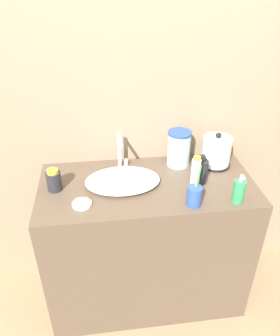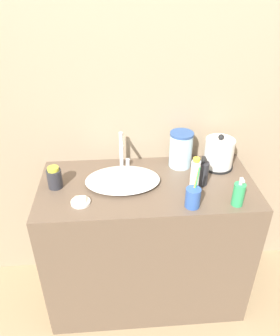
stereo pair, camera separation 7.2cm
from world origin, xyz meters
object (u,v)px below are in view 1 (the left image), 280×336
at_px(toothbrush_cup, 194,196).
at_px(lotion_bottle, 201,171).
at_px(hand_cream_bottle, 195,176).
at_px(water_pitcher, 179,148).
at_px(mouthwash_bottle, 239,191).
at_px(shampoo_bottle, 54,180).
at_px(electric_kettle, 216,152).
at_px(faucet, 121,149).

bearing_deg(toothbrush_cup, lotion_bottle, 64.82).
height_order(hand_cream_bottle, water_pitcher, hand_cream_bottle).
bearing_deg(mouthwash_bottle, shampoo_bottle, 166.36).
distance_m(shampoo_bottle, mouthwash_bottle, 0.91).
bearing_deg(mouthwash_bottle, electric_kettle, 89.82).
distance_m(electric_kettle, mouthwash_bottle, 0.35).
bearing_deg(faucet, shampoo_bottle, -154.36).
xyz_separation_m(hand_cream_bottle, water_pitcher, (-0.01, 0.29, -0.00)).
bearing_deg(water_pitcher, hand_cream_bottle, -87.27).
height_order(electric_kettle, lotion_bottle, electric_kettle).
bearing_deg(shampoo_bottle, hand_cream_bottle, -10.29).
relative_size(electric_kettle, toothbrush_cup, 0.94).
xyz_separation_m(mouthwash_bottle, water_pitcher, (-0.21, 0.38, 0.04)).
relative_size(shampoo_bottle, water_pitcher, 0.58).
distance_m(toothbrush_cup, lotion_bottle, 0.20).
bearing_deg(hand_cream_bottle, electric_kettle, 52.78).
xyz_separation_m(toothbrush_cup, lotion_bottle, (0.09, 0.18, 0.01)).
relative_size(faucet, water_pitcher, 1.02).
bearing_deg(toothbrush_cup, shampoo_bottle, 162.48).
bearing_deg(water_pitcher, faucet, 179.17).
xyz_separation_m(shampoo_bottle, water_pitcher, (0.68, 0.16, 0.05)).
relative_size(toothbrush_cup, hand_cream_bottle, 1.02).
distance_m(faucet, water_pitcher, 0.33).
height_order(faucet, hand_cream_bottle, hand_cream_bottle).
height_order(electric_kettle, mouthwash_bottle, electric_kettle).
relative_size(lotion_bottle, shampoo_bottle, 1.39).
bearing_deg(faucet, hand_cream_bottle, -40.83).
bearing_deg(hand_cream_bottle, toothbrush_cup, -104.80).
height_order(faucet, toothbrush_cup, toothbrush_cup).
xyz_separation_m(lotion_bottle, hand_cream_bottle, (-0.06, -0.10, 0.04)).
height_order(shampoo_bottle, hand_cream_bottle, hand_cream_bottle).
distance_m(electric_kettle, shampoo_bottle, 0.90).
bearing_deg(water_pitcher, lotion_bottle, -68.29).
bearing_deg(shampoo_bottle, faucet, 25.64).
xyz_separation_m(toothbrush_cup, shampoo_bottle, (-0.67, 0.21, 0.00)).
distance_m(electric_kettle, toothbrush_cup, 0.41).
height_order(toothbrush_cup, shampoo_bottle, toothbrush_cup).
bearing_deg(mouthwash_bottle, toothbrush_cup, 179.05).
bearing_deg(shampoo_bottle, mouthwash_bottle, -13.64).
bearing_deg(toothbrush_cup, faucet, 129.92).
height_order(electric_kettle, shampoo_bottle, electric_kettle).
xyz_separation_m(toothbrush_cup, hand_cream_bottle, (0.02, 0.09, 0.05)).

